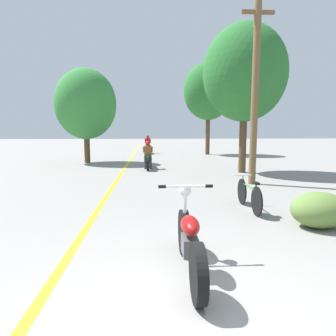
{
  "coord_description": "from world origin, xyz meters",
  "views": [
    {
      "loc": [
        -0.47,
        -2.73,
        1.9
      ],
      "look_at": [
        0.02,
        5.0,
        0.9
      ],
      "focal_mm": 32.0,
      "sensor_mm": 36.0,
      "label": 1
    }
  ],
  "objects_px": {
    "motorcycle_foreground": "(190,241)",
    "motorcycle_rider_lead": "(148,158)",
    "roadside_tree_right_near": "(245,73)",
    "roadside_tree_left": "(86,104)",
    "roadside_tree_right_far": "(208,91)",
    "motorcycle_rider_far": "(148,147)",
    "bicycle_parked": "(249,195)",
    "utility_pole": "(255,89)"
  },
  "relations": [
    {
      "from": "motorcycle_foreground",
      "to": "motorcycle_rider_lead",
      "type": "relative_size",
      "value": 1.0
    },
    {
      "from": "roadside_tree_right_near",
      "to": "roadside_tree_left",
      "type": "xyz_separation_m",
      "value": [
        -7.69,
        4.48,
        -0.97
      ]
    },
    {
      "from": "roadside_tree_right_near",
      "to": "motorcycle_rider_lead",
      "type": "relative_size",
      "value": 3.14
    },
    {
      "from": "roadside_tree_right_near",
      "to": "roadside_tree_right_far",
      "type": "height_order",
      "value": "roadside_tree_right_far"
    },
    {
      "from": "motorcycle_rider_lead",
      "to": "motorcycle_rider_far",
      "type": "distance_m",
      "value": 9.38
    },
    {
      "from": "bicycle_parked",
      "to": "motorcycle_rider_lead",
      "type": "bearing_deg",
      "value": 107.62
    },
    {
      "from": "roadside_tree_left",
      "to": "motorcycle_rider_far",
      "type": "bearing_deg",
      "value": 61.59
    },
    {
      "from": "roadside_tree_right_near",
      "to": "motorcycle_rider_lead",
      "type": "bearing_deg",
      "value": 160.37
    },
    {
      "from": "bicycle_parked",
      "to": "roadside_tree_right_far",
      "type": "bearing_deg",
      "value": 82.48
    },
    {
      "from": "motorcycle_foreground",
      "to": "roadside_tree_right_far",
      "type": "bearing_deg",
      "value": 78.27
    },
    {
      "from": "roadside_tree_left",
      "to": "motorcycle_rider_far",
      "type": "height_order",
      "value": "roadside_tree_left"
    },
    {
      "from": "roadside_tree_left",
      "to": "bicycle_parked",
      "type": "distance_m",
      "value": 12.54
    },
    {
      "from": "utility_pole",
      "to": "motorcycle_rider_lead",
      "type": "bearing_deg",
      "value": 130.41
    },
    {
      "from": "roadside_tree_left",
      "to": "roadside_tree_right_near",
      "type": "bearing_deg",
      "value": -30.21
    },
    {
      "from": "roadside_tree_right_near",
      "to": "utility_pole",
      "type": "bearing_deg",
      "value": -100.47
    },
    {
      "from": "utility_pole",
      "to": "motorcycle_foreground",
      "type": "distance_m",
      "value": 7.64
    },
    {
      "from": "utility_pole",
      "to": "roadside_tree_right_near",
      "type": "height_order",
      "value": "roadside_tree_right_near"
    },
    {
      "from": "utility_pole",
      "to": "motorcycle_rider_far",
      "type": "bearing_deg",
      "value": 105.18
    },
    {
      "from": "motorcycle_foreground",
      "to": "motorcycle_rider_lead",
      "type": "height_order",
      "value": "motorcycle_rider_lead"
    },
    {
      "from": "roadside_tree_right_near",
      "to": "motorcycle_foreground",
      "type": "height_order",
      "value": "roadside_tree_right_near"
    },
    {
      "from": "roadside_tree_right_far",
      "to": "motorcycle_rider_far",
      "type": "relative_size",
      "value": 3.18
    },
    {
      "from": "motorcycle_foreground",
      "to": "motorcycle_rider_lead",
      "type": "xyz_separation_m",
      "value": [
        -0.59,
        10.71,
        0.08
      ]
    },
    {
      "from": "roadside_tree_right_near",
      "to": "motorcycle_rider_lead",
      "type": "height_order",
      "value": "roadside_tree_right_near"
    },
    {
      "from": "roadside_tree_right_near",
      "to": "bicycle_parked",
      "type": "xyz_separation_m",
      "value": [
        -1.76,
        -6.16,
        -3.94
      ]
    },
    {
      "from": "bicycle_parked",
      "to": "motorcycle_foreground",
      "type": "bearing_deg",
      "value": -120.93
    },
    {
      "from": "roadside_tree_right_far",
      "to": "roadside_tree_left",
      "type": "height_order",
      "value": "roadside_tree_right_far"
    },
    {
      "from": "roadside_tree_left",
      "to": "motorcycle_rider_far",
      "type": "xyz_separation_m",
      "value": [
        3.46,
        6.4,
        -2.78
      ]
    },
    {
      "from": "motorcycle_rider_lead",
      "to": "roadside_tree_right_far",
      "type": "bearing_deg",
      "value": 61.18
    },
    {
      "from": "utility_pole",
      "to": "roadside_tree_right_far",
      "type": "bearing_deg",
      "value": 86.08
    },
    {
      "from": "roadside_tree_left",
      "to": "roadside_tree_right_far",
      "type": "bearing_deg",
      "value": 33.12
    },
    {
      "from": "motorcycle_rider_far",
      "to": "roadside_tree_right_far",
      "type": "bearing_deg",
      "value": -14.2
    },
    {
      "from": "utility_pole",
      "to": "bicycle_parked",
      "type": "bearing_deg",
      "value": -110.33
    },
    {
      "from": "motorcycle_foreground",
      "to": "roadside_tree_left",
      "type": "bearing_deg",
      "value": 106.66
    },
    {
      "from": "utility_pole",
      "to": "roadside_tree_right_near",
      "type": "xyz_separation_m",
      "value": [
        0.52,
        2.81,
        1.04
      ]
    },
    {
      "from": "roadside_tree_right_far",
      "to": "motorcycle_rider_lead",
      "type": "xyz_separation_m",
      "value": [
        -4.53,
        -8.23,
        -4.23
      ]
    },
    {
      "from": "utility_pole",
      "to": "bicycle_parked",
      "type": "relative_size",
      "value": 3.67
    },
    {
      "from": "utility_pole",
      "to": "motorcycle_rider_far",
      "type": "height_order",
      "value": "utility_pole"
    },
    {
      "from": "roadside_tree_right_far",
      "to": "motorcycle_rider_lead",
      "type": "relative_size",
      "value": 3.39
    },
    {
      "from": "roadside_tree_right_near",
      "to": "motorcycle_foreground",
      "type": "distance_m",
      "value": 10.62
    },
    {
      "from": "roadside_tree_left",
      "to": "utility_pole",
      "type": "bearing_deg",
      "value": -45.48
    },
    {
      "from": "utility_pole",
      "to": "bicycle_parked",
      "type": "distance_m",
      "value": 4.59
    },
    {
      "from": "roadside_tree_left",
      "to": "motorcycle_rider_lead",
      "type": "height_order",
      "value": "roadside_tree_left"
    }
  ]
}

